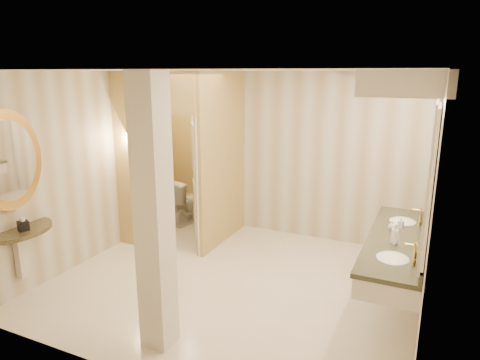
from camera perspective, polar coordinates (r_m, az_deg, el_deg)
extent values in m
plane|color=#F0E3CF|center=(5.78, -0.82, -13.44)|extent=(4.50, 4.50, 0.00)
plane|color=white|center=(5.12, -0.93, 14.42)|extent=(4.50, 4.50, 0.00)
cube|color=beige|center=(7.10, 6.14, 3.32)|extent=(4.50, 0.02, 2.70)
cube|color=beige|center=(3.68, -14.62, -7.48)|extent=(4.50, 0.02, 2.70)
cube|color=beige|center=(6.56, -18.89, 1.73)|extent=(0.02, 4.00, 2.70)
cube|color=beige|center=(4.80, 24.16, -3.17)|extent=(0.02, 4.00, 2.70)
cube|color=tan|center=(6.73, -2.41, 2.78)|extent=(0.10, 1.50, 2.70)
cube|color=tan|center=(6.72, -13.96, 2.35)|extent=(0.65, 0.10, 2.70)
cube|color=tan|center=(6.16, -9.15, 11.42)|extent=(0.80, 0.10, 0.60)
cube|color=beige|center=(6.54, -5.82, -0.30)|extent=(0.49, 0.69, 2.10)
cylinder|color=gold|center=(6.63, -14.43, 3.93)|extent=(0.03, 0.03, 0.30)
cone|color=beige|center=(6.59, -14.54, 5.64)|extent=(0.14, 0.14, 0.14)
cube|color=beige|center=(5.22, 20.21, -8.66)|extent=(0.60, 2.22, 0.24)
cube|color=black|center=(5.18, 20.32, -7.43)|extent=(0.64, 2.26, 0.05)
cube|color=black|center=(5.14, 23.51, -7.04)|extent=(0.03, 2.22, 0.10)
ellipsoid|color=white|center=(4.63, 19.64, -10.24)|extent=(0.40, 0.44, 0.15)
cylinder|color=gold|center=(4.57, 22.29, -9.03)|extent=(0.03, 0.03, 0.22)
ellipsoid|color=white|center=(5.75, 20.83, -5.55)|extent=(0.40, 0.44, 0.15)
cylinder|color=gold|center=(5.70, 22.95, -4.53)|extent=(0.03, 0.03, 0.22)
cube|color=white|center=(4.93, 24.34, 1.47)|extent=(0.03, 2.22, 1.40)
cube|color=beige|center=(4.84, 22.11, 12.13)|extent=(0.75, 2.42, 0.22)
cylinder|color=black|center=(5.79, -27.84, -5.94)|extent=(0.90, 0.90, 0.05)
cube|color=beige|center=(5.86, -27.26, -8.77)|extent=(0.10, 0.10, 0.60)
cylinder|color=gold|center=(5.56, -28.72, 2.30)|extent=(0.07, 0.90, 0.90)
cylinder|color=white|center=(5.53, -28.47, 2.27)|extent=(0.02, 0.72, 0.72)
cube|color=beige|center=(4.13, -11.39, -4.86)|extent=(0.28, 0.28, 2.70)
cube|color=black|center=(5.64, -26.93, -5.45)|extent=(0.15, 0.15, 0.11)
imported|color=white|center=(7.86, -7.12, -2.71)|extent=(0.60, 0.87, 0.82)
imported|color=beige|center=(5.46, 20.68, -5.35)|extent=(0.07, 0.07, 0.13)
imported|color=silver|center=(5.35, 19.64, -5.73)|extent=(0.09, 0.09, 0.11)
imported|color=#C6B28C|center=(4.91, 19.97, -6.77)|extent=(0.12, 0.12, 0.24)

